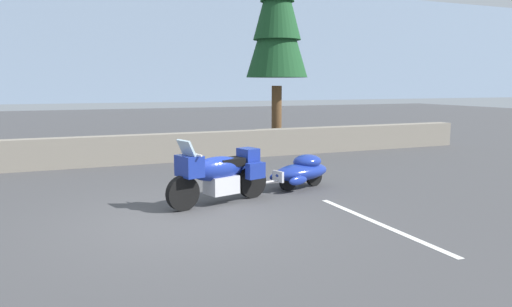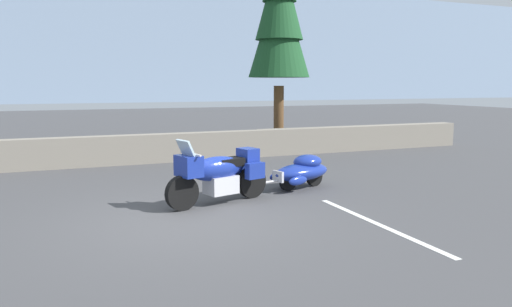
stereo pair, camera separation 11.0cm
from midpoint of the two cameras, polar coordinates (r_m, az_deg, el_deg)
ground_plane at (r=8.57m, az=-7.98°, el=-7.74°), size 80.00×80.00×0.00m
stone_guard_wall at (r=14.89m, az=-10.90°, el=0.64°), size 24.00×0.57×0.87m
distant_ridgeline at (r=104.62m, az=-21.86°, el=10.73°), size 240.00×80.00×16.00m
touring_motorcycle at (r=9.45m, az=-4.76°, el=-2.31°), size 2.26×1.13×1.33m
car_shaped_trailer at (r=10.92m, az=5.18°, el=-2.02°), size 2.21×1.10×0.76m
pine_tree_tall at (r=17.69m, az=2.36°, el=16.81°), size 2.20×2.20×7.97m
parking_stripe_marker at (r=8.46m, az=14.07°, el=-8.09°), size 0.12×3.60×0.01m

